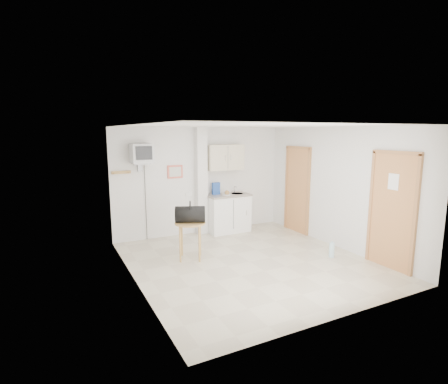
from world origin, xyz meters
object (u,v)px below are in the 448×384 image
crt_television (142,154)px  water_bottle (332,250)px  round_table (190,228)px  duffel_bag (190,214)px

crt_television → water_bottle: (3.00, -2.53, -1.79)m
round_table → water_bottle: (2.47, -1.16, -0.47)m
round_table → water_bottle: 2.77m
crt_television → water_bottle: 4.31m
water_bottle → round_table: bearing=154.8°
crt_television → water_bottle: size_ratio=6.84×
crt_television → water_bottle: bearing=-40.2°
duffel_bag → round_table: bearing=134.2°
water_bottle → duffel_bag: bearing=154.9°
duffel_bag → water_bottle: (2.46, -1.16, -0.73)m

